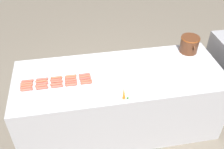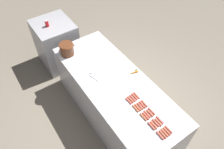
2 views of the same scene
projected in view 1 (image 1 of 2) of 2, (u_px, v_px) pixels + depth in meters
The scene contains 30 objects.
ground_plane at pixel (118, 124), 3.55m from camera, with size 20.00×20.00×0.00m, color #756B5B.
griddle_counter at pixel (119, 101), 3.27m from camera, with size 0.94×2.43×0.87m.
hot_dog_0 at pixel (28, 81), 2.88m from camera, with size 0.03×0.13×0.03m.
hot_dog_1 at pixel (42, 79), 2.90m from camera, with size 0.03×0.13×0.03m.
hot_dog_2 at pixel (57, 78), 2.92m from camera, with size 0.03×0.13×0.03m.
hot_dog_3 at pixel (71, 76), 2.94m from camera, with size 0.03×0.13×0.03m.
hot_dog_4 at pixel (84, 74), 2.97m from camera, with size 0.04×0.13×0.03m.
hot_dog_5 at pixel (27, 83), 2.85m from camera, with size 0.03×0.13×0.03m.
hot_dog_6 at pixel (41, 81), 2.87m from camera, with size 0.04×0.13×0.03m.
hot_dog_7 at pixel (56, 80), 2.89m from camera, with size 0.03×0.13×0.03m.
hot_dog_8 at pixel (71, 78), 2.92m from camera, with size 0.03×0.13×0.03m.
hot_dog_9 at pixel (85, 76), 2.94m from camera, with size 0.03×0.13×0.03m.
hot_dog_10 at pixel (27, 85), 2.82m from camera, with size 0.03×0.13×0.03m.
hot_dog_11 at pixel (42, 84), 2.84m from camera, with size 0.03×0.13×0.03m.
hot_dog_12 at pixel (57, 82), 2.87m from camera, with size 0.03×0.13×0.03m.
hot_dog_13 at pixel (71, 80), 2.89m from camera, with size 0.03×0.13×0.03m.
hot_dog_14 at pixel (85, 78), 2.91m from camera, with size 0.03×0.13×0.03m.
hot_dog_15 at pixel (26, 87), 2.80m from camera, with size 0.03×0.13×0.03m.
hot_dog_16 at pixel (41, 86), 2.82m from camera, with size 0.03×0.13×0.03m.
hot_dog_17 at pixel (56, 84), 2.84m from camera, with size 0.03×0.13×0.03m.
hot_dog_18 at pixel (71, 82), 2.86m from camera, with size 0.04×0.13×0.03m.
hot_dog_19 at pixel (86, 81), 2.88m from camera, with size 0.03×0.13×0.03m.
hot_dog_20 at pixel (26, 90), 2.77m from camera, with size 0.03×0.13×0.03m.
hot_dog_21 at pixel (42, 88), 2.79m from camera, with size 0.03×0.13×0.03m.
hot_dog_22 at pixel (57, 86), 2.81m from camera, with size 0.03×0.13×0.03m.
hot_dog_23 at pixel (71, 85), 2.83m from camera, with size 0.03×0.13×0.03m.
hot_dog_24 at pixel (86, 83), 2.85m from camera, with size 0.03×0.13×0.03m.
bean_pot at pixel (189, 44), 3.28m from camera, with size 0.29×0.24×0.21m.
serving_spoon at pixel (141, 60), 3.19m from camera, with size 0.10×0.27×0.02m.
carrot at pixel (124, 93), 2.72m from camera, with size 0.18×0.07×0.03m.
Camera 1 is at (2.27, -0.49, 2.76)m, focal length 41.91 mm.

